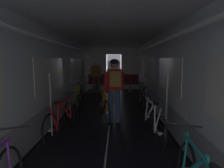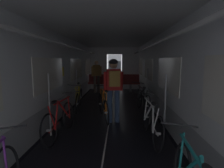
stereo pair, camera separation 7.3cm
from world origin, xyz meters
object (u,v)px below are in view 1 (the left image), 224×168
object	(u,v)px
bench_seat_far_right	(130,81)
bicycle_orange_in_aisle	(104,106)
bicycle_white	(153,122)
bicycle_black	(143,101)
bench_seat_far_left	(97,81)
person_cyclist_aisle	(114,84)
bicycle_red	(61,120)
person_standing_near_bench	(96,74)
bicycle_yellow	(79,99)

from	to	relation	value
bench_seat_far_right	bicycle_orange_in_aisle	world-z (taller)	bench_seat_far_right
bicycle_white	bicycle_black	size ratio (longest dim) A/B	1.00
bench_seat_far_left	person_cyclist_aisle	size ratio (longest dim) A/B	0.57
bicycle_white	bicycle_red	xyz separation A→B (m)	(-2.00, 0.08, 0.00)
bicycle_black	bicycle_orange_in_aisle	xyz separation A→B (m)	(-1.23, -0.77, 0.00)
person_cyclist_aisle	person_standing_near_bench	world-z (taller)	person_cyclist_aisle
bicycle_white	bicycle_red	bearing A→B (deg)	177.84
person_cyclist_aisle	person_standing_near_bench	bearing A→B (deg)	102.41
bicycle_white	bicycle_black	bearing A→B (deg)	87.53
bicycle_orange_in_aisle	person_standing_near_bench	bearing A→B (deg)	99.37
bicycle_red	bench_seat_far_left	bearing A→B (deg)	88.75
bicycle_red	person_standing_near_bench	size ratio (longest dim) A/B	1.00
bench_seat_far_left	bicycle_white	distance (m)	6.38
bench_seat_far_left	bicycle_red	world-z (taller)	same
bench_seat_far_right	bicycle_black	size ratio (longest dim) A/B	0.58
bench_seat_far_right	bicycle_white	bearing A→B (deg)	-89.37
bench_seat_far_left	bicycle_red	xyz separation A→B (m)	(-0.13, -6.02, -0.19)
person_standing_near_bench	bicycle_orange_in_aisle	bearing A→B (deg)	-80.63
bench_seat_far_left	bicycle_black	bearing A→B (deg)	-63.86
bench_seat_far_left	bench_seat_far_right	bearing A→B (deg)	0.00
bicycle_yellow	bicycle_orange_in_aisle	distance (m)	1.35
bench_seat_far_left	bench_seat_far_right	size ratio (longest dim) A/B	1.00
bench_seat_far_right	bicycle_orange_in_aisle	xyz separation A→B (m)	(-1.07, -4.76, -0.18)
bicycle_red	bicycle_orange_in_aisle	bearing A→B (deg)	55.75
bench_seat_far_left	person_cyclist_aisle	xyz separation A→B (m)	(1.03, -5.03, 0.50)
bicycle_white	bicycle_black	world-z (taller)	bicycle_white
person_cyclist_aisle	person_standing_near_bench	distance (m)	4.77
bench_seat_far_right	bicycle_black	distance (m)	4.00
bicycle_white	bicycle_red	world-z (taller)	same
bench_seat_far_right	bicycle_red	distance (m)	6.33
bicycle_black	person_standing_near_bench	world-z (taller)	person_standing_near_bench
bicycle_yellow	person_cyclist_aisle	size ratio (longest dim) A/B	0.98
bench_seat_far_right	bicycle_black	xyz separation A→B (m)	(0.16, -3.99, -0.19)
bench_seat_far_right	bicycle_yellow	bearing A→B (deg)	-117.96
bench_seat_far_left	person_standing_near_bench	world-z (taller)	person_standing_near_bench
bicycle_yellow	bicycle_red	xyz separation A→B (m)	(0.08, -2.24, -0.00)
bicycle_yellow	bicycle_red	distance (m)	2.24
bicycle_white	person_standing_near_bench	size ratio (longest dim) A/B	1.01
bicycle_orange_in_aisle	bicycle_black	bearing A→B (deg)	32.08
bicycle_red	bicycle_orange_in_aisle	size ratio (longest dim) A/B	1.02
bicycle_black	person_cyclist_aisle	bearing A→B (deg)	-131.75
bicycle_yellow	person_cyclist_aisle	world-z (taller)	person_cyclist_aisle
bench_seat_far_right	bicycle_white	distance (m)	6.10
bench_seat_far_right	bicycle_red	size ratio (longest dim) A/B	0.58
person_cyclist_aisle	person_standing_near_bench	xyz separation A→B (m)	(-1.03, 4.66, -0.10)
bench_seat_far_left	person_cyclist_aisle	distance (m)	5.16
person_cyclist_aisle	bicycle_red	bearing A→B (deg)	-139.53
person_cyclist_aisle	bicycle_white	bearing A→B (deg)	-51.74
bench_seat_far_right	bicycle_yellow	distance (m)	4.29
bicycle_white	bicycle_black	xyz separation A→B (m)	(0.09, 2.11, 0.00)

